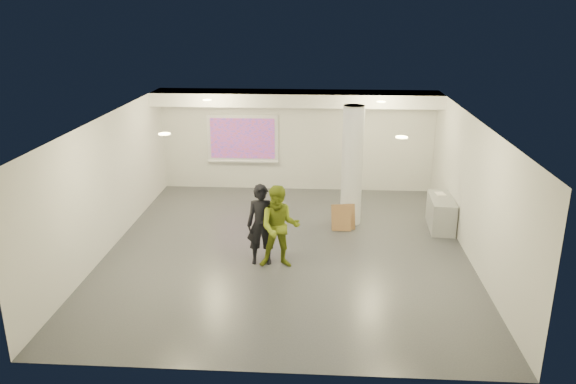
# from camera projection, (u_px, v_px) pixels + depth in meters

# --- Properties ---
(floor) EXTENTS (8.00, 9.00, 0.01)m
(floor) POSITION_uv_depth(u_px,v_px,m) (287.00, 250.00, 12.72)
(floor) COLOR #393B41
(floor) RESTS_ON ground
(ceiling) EXTENTS (8.00, 9.00, 0.01)m
(ceiling) POSITION_uv_depth(u_px,v_px,m) (287.00, 119.00, 11.77)
(ceiling) COLOR silver
(ceiling) RESTS_ON floor
(wall_back) EXTENTS (8.00, 0.01, 3.00)m
(wall_back) POSITION_uv_depth(u_px,v_px,m) (297.00, 140.00, 16.51)
(wall_back) COLOR silver
(wall_back) RESTS_ON floor
(wall_front) EXTENTS (8.00, 0.01, 3.00)m
(wall_front) POSITION_uv_depth(u_px,v_px,m) (266.00, 283.00, 7.98)
(wall_front) COLOR silver
(wall_front) RESTS_ON floor
(wall_left) EXTENTS (0.01, 9.00, 3.00)m
(wall_left) POSITION_uv_depth(u_px,v_px,m) (108.00, 183.00, 12.49)
(wall_left) COLOR silver
(wall_left) RESTS_ON floor
(wall_right) EXTENTS (0.01, 9.00, 3.00)m
(wall_right) POSITION_uv_depth(u_px,v_px,m) (473.00, 191.00, 12.01)
(wall_right) COLOR silver
(wall_right) RESTS_ON floor
(soffit_band) EXTENTS (8.00, 1.10, 0.36)m
(soffit_band) POSITION_uv_depth(u_px,v_px,m) (296.00, 98.00, 15.57)
(soffit_band) COLOR white
(soffit_band) RESTS_ON ceiling
(downlight_nw) EXTENTS (0.22, 0.22, 0.02)m
(downlight_nw) POSITION_uv_depth(u_px,v_px,m) (207.00, 100.00, 14.28)
(downlight_nw) COLOR #FFED97
(downlight_nw) RESTS_ON ceiling
(downlight_ne) EXTENTS (0.22, 0.22, 0.02)m
(downlight_ne) POSITION_uv_depth(u_px,v_px,m) (381.00, 102.00, 14.02)
(downlight_ne) COLOR #FFED97
(downlight_ne) RESTS_ON ceiling
(downlight_sw) EXTENTS (0.22, 0.22, 0.02)m
(downlight_sw) POSITION_uv_depth(u_px,v_px,m) (164.00, 134.00, 10.49)
(downlight_sw) COLOR #FFED97
(downlight_sw) RESTS_ON ceiling
(downlight_se) EXTENTS (0.22, 0.22, 0.02)m
(downlight_se) POSITION_uv_depth(u_px,v_px,m) (402.00, 137.00, 10.23)
(downlight_se) COLOR #FFED97
(downlight_se) RESTS_ON ceiling
(column) EXTENTS (0.52, 0.52, 3.00)m
(column) POSITION_uv_depth(u_px,v_px,m) (352.00, 166.00, 13.86)
(column) COLOR silver
(column) RESTS_ON floor
(projection_screen) EXTENTS (2.10, 0.13, 1.42)m
(projection_screen) POSITION_uv_depth(u_px,v_px,m) (243.00, 139.00, 16.55)
(projection_screen) COLOR white
(projection_screen) RESTS_ON wall_back
(credenza) EXTENTS (0.63, 1.37, 0.78)m
(credenza) POSITION_uv_depth(u_px,v_px,m) (441.00, 213.00, 13.87)
(credenza) COLOR gray
(credenza) RESTS_ON floor
(papers_stack) EXTENTS (0.25, 0.31, 0.02)m
(papers_stack) POSITION_uv_depth(u_px,v_px,m) (440.00, 194.00, 14.03)
(papers_stack) COLOR white
(papers_stack) RESTS_ON credenza
(cardboard_back) EXTENTS (0.61, 0.30, 0.63)m
(cardboard_back) POSITION_uv_depth(u_px,v_px,m) (343.00, 217.00, 13.81)
(cardboard_back) COLOR brown
(cardboard_back) RESTS_ON floor
(cardboard_front) EXTENTS (0.46, 0.19, 0.50)m
(cardboard_front) POSITION_uv_depth(u_px,v_px,m) (342.00, 221.00, 13.75)
(cardboard_front) COLOR brown
(cardboard_front) RESTS_ON floor
(woman) EXTENTS (0.66, 0.46, 1.75)m
(woman) POSITION_uv_depth(u_px,v_px,m) (262.00, 225.00, 11.82)
(woman) COLOR black
(woman) RESTS_ON floor
(man) EXTENTS (0.91, 0.73, 1.78)m
(man) POSITION_uv_depth(u_px,v_px,m) (280.00, 227.00, 11.65)
(man) COLOR olive
(man) RESTS_ON floor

